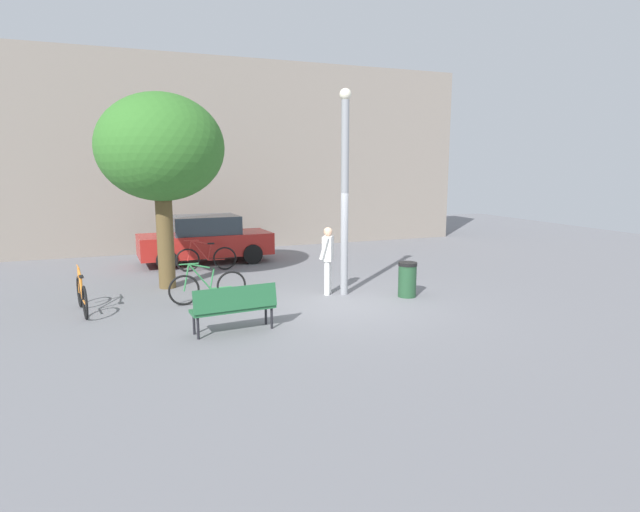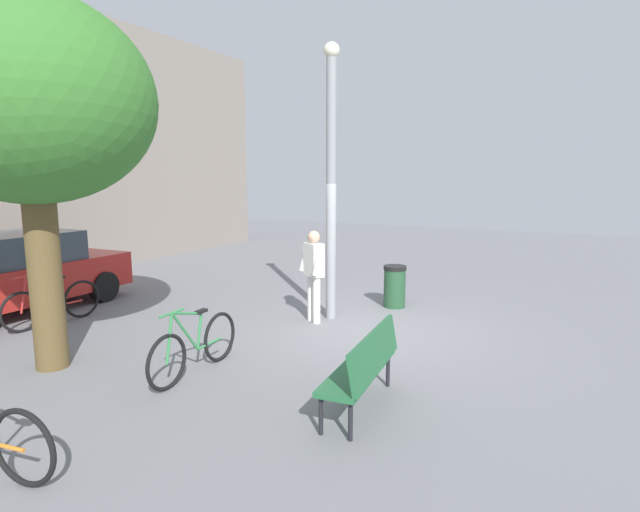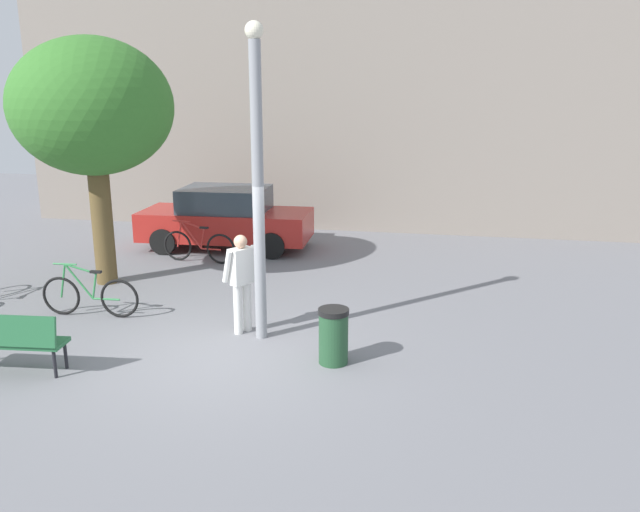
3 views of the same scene
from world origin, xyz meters
name	(u,v)px [view 3 (image 3 of 3)]	position (x,y,z in m)	size (l,w,h in m)	color
ground_plane	(223,355)	(0.00, 0.00, 0.00)	(36.00, 36.00, 0.00)	slate
building_facade	(334,102)	(0.00, 9.98, 3.54)	(18.03, 2.00, 7.08)	gray
lamppost	(258,178)	(0.38, 0.84, 2.63)	(0.28, 0.28, 4.93)	gray
person_by_lamppost	(241,277)	(0.01, 1.00, 0.97)	(0.51, 0.62, 1.67)	white
park_bench	(7,338)	(-2.79, -1.18, 0.55)	(1.64, 0.62, 0.92)	#236038
plaza_tree	(92,109)	(-3.63, 3.16, 3.56)	(3.16, 3.16, 4.94)	brown
bicycle_red	(199,246)	(-2.32, 5.04, 0.38)	(1.81, 0.21, 0.97)	black
bicycle_green	(90,296)	(-2.90, 1.23, 0.38)	(1.81, 0.15, 0.97)	black
parked_car_red	(226,218)	(-2.11, 6.41, 0.77)	(4.26, 1.94, 1.55)	#AD231E
trash_bin	(333,336)	(1.71, 0.06, 0.43)	(0.46, 0.46, 0.85)	#234C2D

